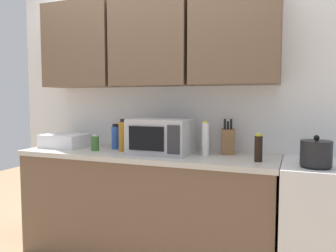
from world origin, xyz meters
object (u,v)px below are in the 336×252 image
bottle_green_oil (95,143)px  knife_block (228,141)px  bottle_amber_vinegar (123,136)px  dish_rack (65,141)px  microwave (161,136)px  bottle_blue_cleaner (116,137)px  bottle_soy_dark (258,148)px  kettle (316,153)px  bottle_white_jar (205,139)px

bottle_green_oil → knife_block: bearing=12.3°
bottle_green_oil → bottle_amber_vinegar: (0.24, 0.06, 0.06)m
bottle_amber_vinegar → bottle_green_oil: bearing=-166.6°
knife_block → bottle_green_oil: 1.12m
dish_rack → knife_block: (1.46, 0.17, 0.04)m
microwave → bottle_blue_cleaner: (-0.48, 0.10, -0.03)m
knife_block → bottle_soy_dark: 0.36m
dish_rack → bottle_green_oil: bearing=-10.9°
bottle_green_oil → bottle_blue_cleaner: bearing=56.1°
kettle → dish_rack: bearing=175.6°
knife_block → bottle_amber_vinegar: size_ratio=1.03×
kettle → bottle_white_jar: size_ratio=0.74×
kettle → knife_block: knife_block is taller
bottle_white_jar → kettle: bearing=-14.1°
microwave → bottle_blue_cleaner: bearing=168.6°
bottle_blue_cleaner → bottle_soy_dark: size_ratio=1.11×
knife_block → bottle_white_jar: size_ratio=1.05×
dish_rack → bottle_soy_dark: size_ratio=1.91×
knife_block → bottle_soy_dark: size_ratio=1.42×
dish_rack → bottle_blue_cleaner: bearing=10.5°
microwave → bottle_blue_cleaner: microwave is taller
microwave → bottle_white_jar: microwave is taller
kettle → dish_rack: kettle is taller
microwave → kettle: bearing=-7.6°
bottle_blue_cleaner → microwave: bearing=-11.4°
microwave → bottle_amber_vinegar: 0.35m
bottle_white_jar → bottle_green_oil: size_ratio=1.94×
microwave → bottle_green_oil: size_ratio=3.47×
kettle → dish_rack: (-2.09, 0.16, -0.03)m
kettle → bottle_blue_cleaner: bottle_blue_cleaner is taller
knife_block → bottle_soy_dark: (0.26, -0.25, -0.01)m
kettle → microwave: (-1.14, 0.15, 0.05)m
knife_block → kettle: bearing=-27.3°
kettle → bottle_soy_dark: kettle is taller
bottle_green_oil → dish_rack: bearing=169.1°
microwave → dish_rack: microwave is taller
microwave → bottle_soy_dark: (0.77, -0.08, -0.04)m
bottle_white_jar → bottle_amber_vinegar: bottle_amber_vinegar is taller
microwave → bottle_white_jar: 0.36m
kettle → bottle_amber_vinegar: (-1.48, 0.15, 0.04)m
dish_rack → bottle_soy_dark: bottle_soy_dark is taller
dish_rack → bottle_blue_cleaner: size_ratio=1.72×
microwave → knife_block: knife_block is taller
bottle_soy_dark → bottle_green_oil: 1.35m
dish_rack → bottle_soy_dark: bearing=-2.8°
bottle_white_jar → bottle_blue_cleaner: bottle_white_jar is taller
knife_block → bottle_green_oil: (-1.09, -0.24, -0.04)m
kettle → knife_block: size_ratio=0.70×
bottle_soy_dark → bottle_green_oil: bearing=179.4°
bottle_green_oil → microwave: bearing=6.2°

